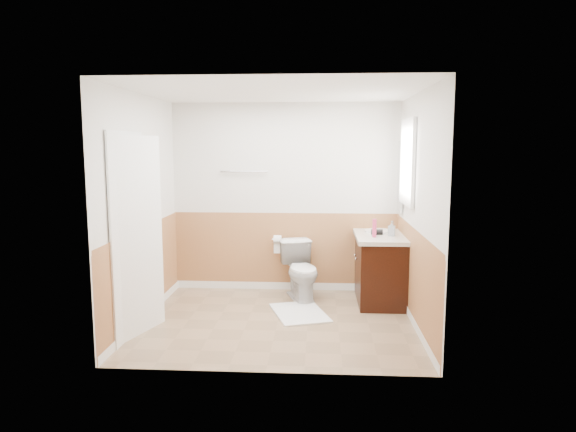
# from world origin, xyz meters

# --- Properties ---
(floor) EXTENTS (3.00, 3.00, 0.00)m
(floor) POSITION_xyz_m (0.00, 0.00, 0.00)
(floor) COLOR #8C7051
(floor) RESTS_ON ground
(ceiling) EXTENTS (3.00, 3.00, 0.00)m
(ceiling) POSITION_xyz_m (0.00, 0.00, 2.50)
(ceiling) COLOR white
(ceiling) RESTS_ON floor
(wall_back) EXTENTS (3.00, 0.00, 3.00)m
(wall_back) POSITION_xyz_m (0.00, 1.30, 1.25)
(wall_back) COLOR silver
(wall_back) RESTS_ON floor
(wall_front) EXTENTS (3.00, 0.00, 3.00)m
(wall_front) POSITION_xyz_m (0.00, -1.30, 1.25)
(wall_front) COLOR silver
(wall_front) RESTS_ON floor
(wall_left) EXTENTS (0.00, 3.00, 3.00)m
(wall_left) POSITION_xyz_m (-1.50, 0.00, 1.25)
(wall_left) COLOR silver
(wall_left) RESTS_ON floor
(wall_right) EXTENTS (0.00, 3.00, 3.00)m
(wall_right) POSITION_xyz_m (1.50, 0.00, 1.25)
(wall_right) COLOR silver
(wall_right) RESTS_ON floor
(wainscot_back) EXTENTS (3.00, 0.00, 3.00)m
(wainscot_back) POSITION_xyz_m (0.00, 1.29, 0.50)
(wainscot_back) COLOR #AD7145
(wainscot_back) RESTS_ON floor
(wainscot_front) EXTENTS (3.00, 0.00, 3.00)m
(wainscot_front) POSITION_xyz_m (0.00, -1.29, 0.50)
(wainscot_front) COLOR #AD7145
(wainscot_front) RESTS_ON floor
(wainscot_left) EXTENTS (0.00, 2.60, 2.60)m
(wainscot_left) POSITION_xyz_m (-1.49, 0.00, 0.50)
(wainscot_left) COLOR #AD7145
(wainscot_left) RESTS_ON floor
(wainscot_right) EXTENTS (0.00, 2.60, 2.60)m
(wainscot_right) POSITION_xyz_m (1.49, 0.00, 0.50)
(wainscot_right) COLOR #AD7145
(wainscot_right) RESTS_ON floor
(toilet) EXTENTS (0.61, 0.81, 0.73)m
(toilet) POSITION_xyz_m (0.23, 0.87, 0.37)
(toilet) COLOR silver
(toilet) RESTS_ON floor
(bath_mat) EXTENTS (0.77, 0.93, 0.02)m
(bath_mat) POSITION_xyz_m (0.23, 0.27, 0.01)
(bath_mat) COLOR white
(bath_mat) RESTS_ON floor
(vanity_cabinet) EXTENTS (0.55, 1.10, 0.80)m
(vanity_cabinet) POSITION_xyz_m (1.21, 0.88, 0.40)
(vanity_cabinet) COLOR black
(vanity_cabinet) RESTS_ON floor
(vanity_knob_left) EXTENTS (0.03, 0.03, 0.03)m
(vanity_knob_left) POSITION_xyz_m (0.91, 0.78, 0.55)
(vanity_knob_left) COLOR #BBBAC1
(vanity_knob_left) RESTS_ON vanity_cabinet
(vanity_knob_right) EXTENTS (0.03, 0.03, 0.03)m
(vanity_knob_right) POSITION_xyz_m (0.91, 0.98, 0.55)
(vanity_knob_right) COLOR silver
(vanity_knob_right) RESTS_ON vanity_cabinet
(countertop) EXTENTS (0.60, 1.15, 0.05)m
(countertop) POSITION_xyz_m (1.20, 0.88, 0.83)
(countertop) COLOR beige
(countertop) RESTS_ON vanity_cabinet
(sink_basin) EXTENTS (0.36, 0.36, 0.02)m
(sink_basin) POSITION_xyz_m (1.21, 1.03, 0.86)
(sink_basin) COLOR white
(sink_basin) RESTS_ON countertop
(faucet) EXTENTS (0.02, 0.02, 0.14)m
(faucet) POSITION_xyz_m (1.39, 1.03, 0.92)
(faucet) COLOR silver
(faucet) RESTS_ON countertop
(lotion_bottle) EXTENTS (0.05, 0.05, 0.22)m
(lotion_bottle) POSITION_xyz_m (1.11, 0.63, 0.96)
(lotion_bottle) COLOR #C63361
(lotion_bottle) RESTS_ON countertop
(soap_dispenser) EXTENTS (0.10, 0.10, 0.18)m
(soap_dispenser) POSITION_xyz_m (1.33, 0.74, 0.94)
(soap_dispenser) COLOR #929DA5
(soap_dispenser) RESTS_ON countertop
(hair_dryer_body) EXTENTS (0.14, 0.07, 0.07)m
(hair_dryer_body) POSITION_xyz_m (1.16, 0.80, 0.89)
(hair_dryer_body) COLOR black
(hair_dryer_body) RESTS_ON countertop
(hair_dryer_handle) EXTENTS (0.03, 0.03, 0.07)m
(hair_dryer_handle) POSITION_xyz_m (1.13, 0.79, 0.86)
(hair_dryer_handle) COLOR black
(hair_dryer_handle) RESTS_ON countertop
(mirror_panel) EXTENTS (0.02, 0.35, 0.90)m
(mirror_panel) POSITION_xyz_m (1.48, 1.10, 1.55)
(mirror_panel) COLOR silver
(mirror_panel) RESTS_ON wall_right
(window_frame) EXTENTS (0.04, 0.80, 1.00)m
(window_frame) POSITION_xyz_m (1.47, 0.59, 1.75)
(window_frame) COLOR white
(window_frame) RESTS_ON wall_right
(window_glass) EXTENTS (0.01, 0.70, 0.90)m
(window_glass) POSITION_xyz_m (1.49, 0.59, 1.75)
(window_glass) COLOR white
(window_glass) RESTS_ON wall_right
(door) EXTENTS (0.29, 0.78, 2.04)m
(door) POSITION_xyz_m (-1.40, -0.45, 1.02)
(door) COLOR white
(door) RESTS_ON wall_left
(door_frame) EXTENTS (0.02, 0.92, 2.10)m
(door_frame) POSITION_xyz_m (-1.48, -0.45, 1.03)
(door_frame) COLOR white
(door_frame) RESTS_ON wall_left
(door_knob) EXTENTS (0.06, 0.06, 0.06)m
(door_knob) POSITION_xyz_m (-1.34, -0.12, 0.95)
(door_knob) COLOR silver
(door_knob) RESTS_ON door
(towel_bar) EXTENTS (0.62, 0.02, 0.02)m
(towel_bar) POSITION_xyz_m (-0.55, 1.25, 1.60)
(towel_bar) COLOR silver
(towel_bar) RESTS_ON wall_back
(tp_holder_bar) EXTENTS (0.14, 0.02, 0.02)m
(tp_holder_bar) POSITION_xyz_m (-0.10, 1.23, 0.70)
(tp_holder_bar) COLOR silver
(tp_holder_bar) RESTS_ON wall_back
(tp_roll) EXTENTS (0.10, 0.11, 0.11)m
(tp_roll) POSITION_xyz_m (-0.10, 1.23, 0.70)
(tp_roll) COLOR white
(tp_roll) RESTS_ON tp_holder_bar
(tp_sheet) EXTENTS (0.10, 0.01, 0.16)m
(tp_sheet) POSITION_xyz_m (-0.10, 1.23, 0.59)
(tp_sheet) COLOR white
(tp_sheet) RESTS_ON tp_roll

